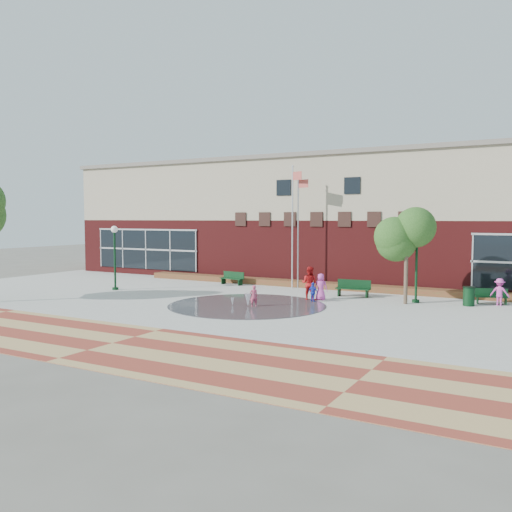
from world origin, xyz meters
The scene contains 22 objects.
ground centered at (0.00, 0.00, 0.00)m, with size 120.00×120.00×0.00m, color #666056.
plaza_concrete centered at (0.00, 4.00, 0.00)m, with size 46.00×18.00×0.01m, color #A8A8A0.
paver_band centered at (0.00, -7.00, 0.00)m, with size 46.00×6.00×0.01m, color maroon.
splash_pad centered at (0.00, 3.00, 0.00)m, with size 8.40×8.40×0.01m, color #383A3D.
library_building centered at (0.00, 17.48, 4.64)m, with size 44.40×10.40×9.20m.
flower_bed centered at (0.00, 11.60, 0.00)m, with size 26.00×1.20×0.40m, color maroon.
flagpole_left centered at (-0.94, 10.69, 4.53)m, with size 0.89×0.44×8.13m.
flagpole_right centered at (-0.66, 10.99, 4.26)m, with size 0.91×0.34×7.62m.
lamp_left centered at (-10.63, 4.30, 2.59)m, with size 0.44×0.44×4.17m.
lamp_right centered at (7.64, 8.40, 2.60)m, with size 0.44×0.44×4.18m.
bench_left centered at (-5.44, 10.30, 0.30)m, with size 1.87×0.75×0.92m.
bench_mid centered at (3.90, 8.81, 0.33)m, with size 2.05×0.67×1.01m.
bench_right centered at (11.35, 9.81, 0.27)m, with size 1.76×0.88×0.85m.
trash_can centered at (10.36, 8.60, 0.53)m, with size 0.63×0.63×1.04m.
tree_mid centered at (7.26, 7.63, 3.62)m, with size 2.95×2.95×4.97m.
water_jet_a centered at (0.25, 2.68, 0.00)m, with size 0.35×0.35×0.67m, color white.
water_jet_b centered at (-0.64, 2.57, 0.00)m, with size 0.18×0.18×0.41m, color white.
child_splash centered at (0.53, 2.81, 0.58)m, with size 0.42×0.28×1.16m, color #CA4363.
adult_red centered at (2.11, 6.47, 0.96)m, with size 0.93×0.73×1.92m, color #AE1314.
adult_pink centered at (2.72, 6.68, 0.77)m, with size 0.75×0.49×1.54m, color #DA47AF.
child_blue centered at (2.59, 5.86, 0.55)m, with size 0.65×0.27×1.11m, color #2439C3.
person_bench centered at (11.77, 9.48, 0.73)m, with size 0.95×0.55×1.47m, color #CF40A9.
Camera 1 is at (14.34, -21.75, 4.66)m, focal length 38.00 mm.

